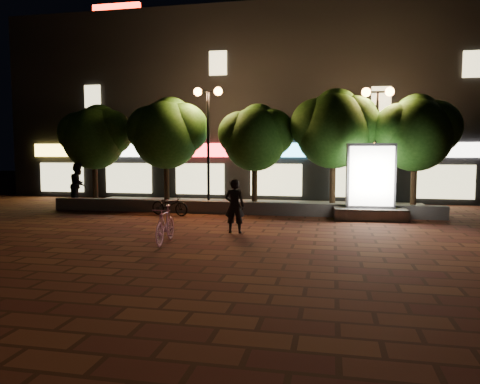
% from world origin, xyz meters
% --- Properties ---
extents(ground, '(80.00, 80.00, 0.00)m').
position_xyz_m(ground, '(0.00, 0.00, 0.00)').
color(ground, brown).
rests_on(ground, ground).
extents(retaining_wall, '(16.00, 0.45, 0.50)m').
position_xyz_m(retaining_wall, '(0.00, 4.00, 0.25)').
color(retaining_wall, slate).
rests_on(retaining_wall, ground).
extents(sidewalk, '(16.00, 5.00, 0.08)m').
position_xyz_m(sidewalk, '(0.00, 6.50, 0.04)').
color(sidewalk, slate).
rests_on(sidewalk, ground).
extents(building_block, '(28.00, 8.12, 11.30)m').
position_xyz_m(building_block, '(-0.01, 12.99, 5.00)').
color(building_block, black).
rests_on(building_block, ground).
extents(tree_far_left, '(3.36, 2.80, 4.63)m').
position_xyz_m(tree_far_left, '(-6.95, 5.46, 3.29)').
color(tree_far_left, '#312213').
rests_on(tree_far_left, sidewalk).
extents(tree_left, '(3.60, 3.00, 4.89)m').
position_xyz_m(tree_left, '(-3.45, 5.46, 3.44)').
color(tree_left, '#312213').
rests_on(tree_left, sidewalk).
extents(tree_mid, '(3.24, 2.70, 4.50)m').
position_xyz_m(tree_mid, '(0.55, 5.46, 3.22)').
color(tree_mid, '#312213').
rests_on(tree_mid, sidewalk).
extents(tree_right, '(3.72, 3.10, 5.07)m').
position_xyz_m(tree_right, '(3.86, 5.46, 3.57)').
color(tree_right, '#312213').
rests_on(tree_right, sidewalk).
extents(tree_far_right, '(3.48, 2.90, 4.76)m').
position_xyz_m(tree_far_right, '(7.05, 5.46, 3.37)').
color(tree_far_right, '#312213').
rests_on(tree_far_right, sidewalk).
extents(street_lamp_left, '(1.26, 0.36, 5.18)m').
position_xyz_m(street_lamp_left, '(-1.50, 5.20, 4.03)').
color(street_lamp_left, black).
rests_on(street_lamp_left, sidewalk).
extents(street_lamp_right, '(1.26, 0.36, 4.98)m').
position_xyz_m(street_lamp_right, '(5.50, 5.20, 3.89)').
color(street_lamp_right, black).
rests_on(street_lamp_right, sidewalk).
extents(ad_kiosk, '(2.66, 1.43, 2.81)m').
position_xyz_m(ad_kiosk, '(5.16, 3.50, 1.14)').
color(ad_kiosk, slate).
rests_on(ad_kiosk, ground).
extents(scooter_pink, '(0.62, 1.75, 1.03)m').
position_xyz_m(scooter_pink, '(-0.68, -2.22, 0.52)').
color(scooter_pink, '#EE9AD4').
rests_on(scooter_pink, ground).
extents(rider, '(0.63, 0.43, 1.68)m').
position_xyz_m(rider, '(0.85, -0.28, 0.84)').
color(rider, black).
rests_on(rider, ground).
extents(scooter_parked, '(1.73, 0.93, 0.86)m').
position_xyz_m(scooter_parked, '(-2.48, 3.00, 0.43)').
color(scooter_parked, black).
rests_on(scooter_parked, ground).
extents(pedestrian, '(0.96, 1.10, 1.95)m').
position_xyz_m(pedestrian, '(-7.31, 4.50, 1.05)').
color(pedestrian, black).
rests_on(pedestrian, sidewalk).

